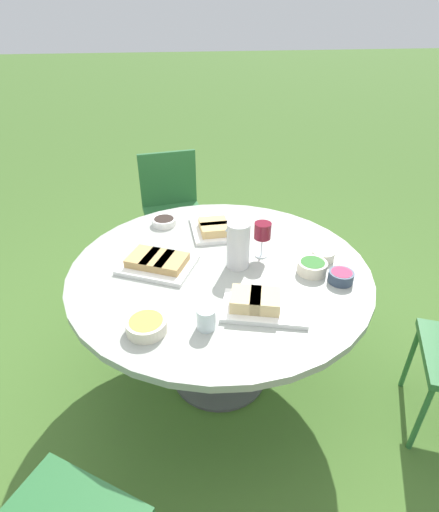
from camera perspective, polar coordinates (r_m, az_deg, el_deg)
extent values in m
plane|color=#446B2B|center=(2.42, 0.00, -16.34)|extent=(40.00, 40.00, 0.00)
cylinder|color=#4C4C51|center=(2.41, 0.00, -16.20)|extent=(0.54, 0.54, 0.02)
cylinder|color=#4C4C51|center=(2.16, 0.00, -9.93)|extent=(0.11, 0.11, 0.69)
cylinder|color=#9EA399|center=(1.94, 0.00, -1.94)|extent=(1.44, 1.44, 0.03)
cylinder|color=#2D6B38|center=(1.88, -21.27, -29.64)|extent=(0.03, 0.03, 0.43)
cylinder|color=#2D6B38|center=(2.43, 25.60, -12.95)|extent=(0.03, 0.03, 0.43)
cylinder|color=#2D6B38|center=(2.17, 26.77, -20.05)|extent=(0.03, 0.03, 0.43)
cube|color=#2D6B38|center=(3.10, -6.42, 5.74)|extent=(0.49, 0.48, 0.04)
cube|color=#2D6B38|center=(3.18, -7.36, 10.91)|extent=(0.44, 0.09, 0.42)
cylinder|color=#2D6B38|center=(3.03, -9.09, -0.23)|extent=(0.03, 0.03, 0.43)
cylinder|color=#2D6B38|center=(3.09, -1.94, 0.88)|extent=(0.03, 0.03, 0.43)
cylinder|color=#2D6B38|center=(3.35, -10.07, 3.01)|extent=(0.03, 0.03, 0.43)
cylinder|color=#2D6B38|center=(3.40, -3.56, 3.96)|extent=(0.03, 0.03, 0.43)
cylinder|color=silver|center=(1.88, 2.68, 1.54)|extent=(0.11, 0.11, 0.23)
cone|color=silver|center=(1.82, 1.24, 4.03)|extent=(0.03, 0.03, 0.03)
cylinder|color=silver|center=(2.02, 5.96, 0.09)|extent=(0.06, 0.06, 0.01)
cylinder|color=silver|center=(2.00, 6.04, 1.36)|extent=(0.01, 0.01, 0.10)
cylinder|color=maroon|center=(1.95, 6.18, 3.62)|extent=(0.08, 0.08, 0.08)
cube|color=white|center=(1.67, 6.44, -7.40)|extent=(0.39, 0.29, 0.02)
cube|color=#E0C184|center=(1.65, 3.78, -6.20)|extent=(0.15, 0.16, 0.06)
cube|color=#E0C184|center=(1.65, 6.52, -6.38)|extent=(0.15, 0.16, 0.06)
cube|color=white|center=(1.95, -8.80, -1.29)|extent=(0.42, 0.38, 0.02)
cube|color=tan|center=(1.96, -10.89, -0.22)|extent=(0.18, 0.20, 0.04)
cube|color=tan|center=(1.93, -8.87, -0.58)|extent=(0.18, 0.20, 0.04)
cube|color=tan|center=(1.90, -6.79, -0.95)|extent=(0.18, 0.20, 0.04)
cube|color=white|center=(2.24, -0.93, 3.86)|extent=(0.24, 0.32, 0.02)
cube|color=tan|center=(2.16, -0.63, 3.76)|extent=(0.15, 0.11, 0.05)
cube|color=tan|center=(2.23, -0.94, 4.60)|extent=(0.15, 0.11, 0.05)
cylinder|color=beige|center=(1.58, -10.39, -9.77)|extent=(0.16, 0.16, 0.05)
cylinder|color=#E0C147|center=(1.57, -10.44, -9.36)|extent=(0.13, 0.13, 0.02)
cylinder|color=beige|center=(1.92, 13.08, -1.57)|extent=(0.14, 0.14, 0.06)
cylinder|color=#387533|center=(1.92, 13.14, -1.15)|extent=(0.11, 0.11, 0.03)
cylinder|color=white|center=(2.33, -7.92, 4.90)|extent=(0.14, 0.14, 0.04)
cylinder|color=#2D231E|center=(2.32, -7.94, 5.14)|extent=(0.11, 0.11, 0.02)
cylinder|color=#334256|center=(1.90, 16.95, -2.87)|extent=(0.11, 0.11, 0.05)
cylinder|color=#D6385B|center=(1.89, 17.02, -2.48)|extent=(0.09, 0.09, 0.02)
cylinder|color=beige|center=(2.04, 14.59, 0.11)|extent=(0.11, 0.11, 0.05)
cylinder|color=silver|center=(2.03, 14.64, 0.44)|extent=(0.09, 0.09, 0.02)
cylinder|color=silver|center=(1.56, -1.92, -8.93)|extent=(0.07, 0.07, 0.09)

